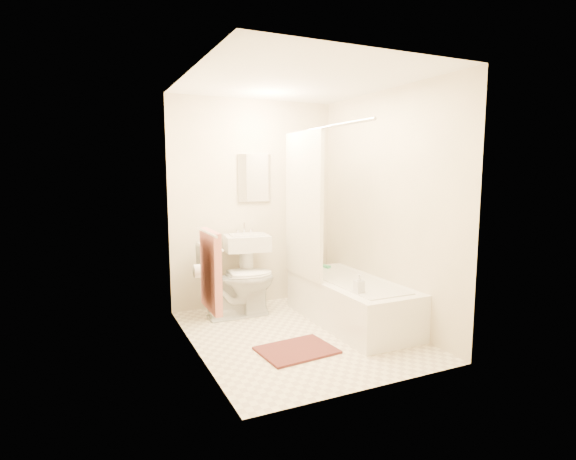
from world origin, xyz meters
name	(u,v)px	position (x,y,z in m)	size (l,w,h in m)	color
floor	(299,334)	(0.00, 0.00, 0.00)	(2.40, 2.40, 0.00)	beige
ceiling	(300,80)	(0.00, 0.00, 2.40)	(2.40, 2.40, 0.00)	white
wall_back	(254,204)	(0.00, 1.20, 1.20)	(2.00, 0.02, 2.40)	beige
wall_left	(194,217)	(-1.00, 0.00, 1.20)	(0.02, 2.40, 2.40)	beige
wall_right	(386,208)	(1.00, 0.00, 1.20)	(0.02, 2.40, 2.40)	beige
mirror	(254,178)	(0.00, 1.18, 1.50)	(0.40, 0.03, 0.55)	white
curtain_rod	(323,128)	(0.30, 0.10, 2.00)	(0.03, 0.03, 1.70)	silver
shower_curtain	(304,205)	(0.30, 0.50, 1.22)	(0.04, 0.80, 1.55)	silver
towel_bar	(206,232)	(-0.96, -0.25, 1.10)	(0.02, 0.02, 0.60)	silver
towel	(211,271)	(-0.93, -0.25, 0.78)	(0.06, 0.45, 0.66)	#CC7266
toilet_paper	(200,271)	(-0.93, 0.12, 0.70)	(0.12, 0.12, 0.11)	white
toilet	(238,280)	(-0.35, 0.80, 0.41)	(0.46, 0.83, 0.81)	white
sink	(247,269)	(-0.19, 0.95, 0.47)	(0.48, 0.39, 0.95)	silver
bathtub	(350,301)	(0.65, 0.09, 0.23)	(0.70, 1.61, 0.45)	white
bath_mat	(297,350)	(-0.20, -0.36, 0.01)	(0.65, 0.49, 0.02)	#512B24
soap_bottle	(359,284)	(0.45, -0.36, 0.54)	(0.08, 0.08, 0.18)	white
scrub_brush	(324,266)	(0.69, 0.73, 0.47)	(0.05, 0.18, 0.04)	#3FAC71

